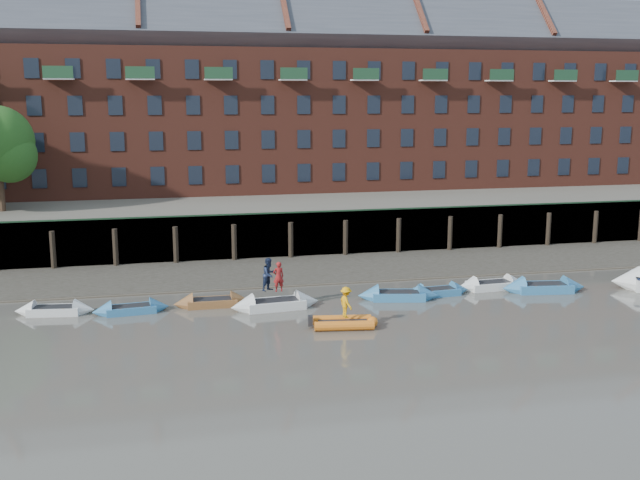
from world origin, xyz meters
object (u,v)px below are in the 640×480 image
object	(u,v)px
rowboat_7	(544,288)
person_rower_a	(278,277)
rowboat_2	(212,302)
rowboat_4	(398,295)
rowboat_6	(491,285)
person_rower_b	(269,274)
rowboat_3	(275,304)
rowboat_1	(131,309)
person_rib_crew	(346,302)
rowboat_0	(55,310)
rowboat_5	(437,292)
rib_tender	(346,323)

from	to	relation	value
rowboat_7	person_rower_a	xyz separation A→B (m)	(-15.86, -0.11, 1.53)
rowboat_2	rowboat_4	size ratio (longest dim) A/B	0.88
rowboat_6	person_rower_a	bearing A→B (deg)	-177.50
rowboat_6	person_rower_b	distance (m)	13.74
rowboat_7	rowboat_3	bearing A→B (deg)	-172.06
rowboat_1	rowboat_2	distance (m)	4.35
person_rower_a	rowboat_1	bearing A→B (deg)	-12.84
rowboat_1	person_rower_a	distance (m)	8.05
rowboat_3	person_rower_a	world-z (taller)	person_rower_a
person_rib_crew	person_rower_b	bearing A→B (deg)	23.92
rowboat_3	rowboat_6	size ratio (longest dim) A/B	1.11
rowboat_0	person_rower_a	bearing A→B (deg)	0.37
rowboat_2	rowboat_6	size ratio (longest dim) A/B	0.93
rowboat_1	rowboat_2	xyz separation A→B (m)	(4.33, 0.38, 0.01)
rowboat_6	rowboat_7	xyz separation A→B (m)	(2.73, -1.27, 0.03)
rowboat_5	rowboat_3	bearing A→B (deg)	179.68
rowboat_5	person_rower_b	bearing A→B (deg)	178.01
person_rower_b	rowboat_3	bearing A→B (deg)	-83.55
rowboat_0	rowboat_7	world-z (taller)	rowboat_7
rowboat_4	rowboat_5	distance (m)	2.53
rowboat_5	rowboat_7	xyz separation A→B (m)	(6.42, -0.64, 0.05)
rib_tender	person_rower_b	size ratio (longest dim) A/B	1.81
rib_tender	person_rib_crew	distance (m)	1.06
rowboat_2	rib_tender	xyz separation A→B (m)	(6.25, -5.26, 0.03)
rowboat_2	rowboat_5	size ratio (longest dim) A/B	1.04
rowboat_0	rowboat_2	world-z (taller)	rowboat_2
rowboat_0	rowboat_4	world-z (taller)	rowboat_4
rowboat_0	rowboat_7	size ratio (longest dim) A/B	0.83
rowboat_0	person_rower_a	world-z (taller)	person_rower_a
rowboat_1	rowboat_6	bearing A→B (deg)	-4.67
rowboat_3	person_rib_crew	bearing A→B (deg)	-59.11
person_rib_crew	rowboat_7	bearing A→B (deg)	-85.23
rowboat_7	person_rower_a	size ratio (longest dim) A/B	3.10
rowboat_1	rowboat_3	size ratio (longest dim) A/B	0.82
person_rib_crew	rib_tender	bearing A→B (deg)	3.40
rowboat_0	person_rower_a	distance (m)	11.99
rowboat_4	person_rib_crew	xyz separation A→B (m)	(-4.20, -4.37, 1.07)
rowboat_1	rowboat_4	distance (m)	14.79
rowboat_2	rib_tender	bearing A→B (deg)	-39.96
rowboat_2	rib_tender	world-z (taller)	rowboat_2
rowboat_5	person_rower_a	size ratio (longest dim) A/B	2.45
rowboat_0	rib_tender	distance (m)	15.55
rowboat_2	person_rower_b	distance (m)	3.60
rowboat_0	rowboat_4	xyz separation A→B (m)	(18.73, -1.17, 0.02)
rowboat_1	rowboat_4	bearing A→B (deg)	-8.09
person_rower_a	rowboat_4	bearing A→B (deg)	176.23
rib_tender	rowboat_4	bearing A→B (deg)	53.89
rowboat_6	person_rib_crew	size ratio (longest dim) A/B	2.91
rowboat_0	rowboat_2	distance (m)	8.28
rowboat_3	rowboat_2	bearing A→B (deg)	154.59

